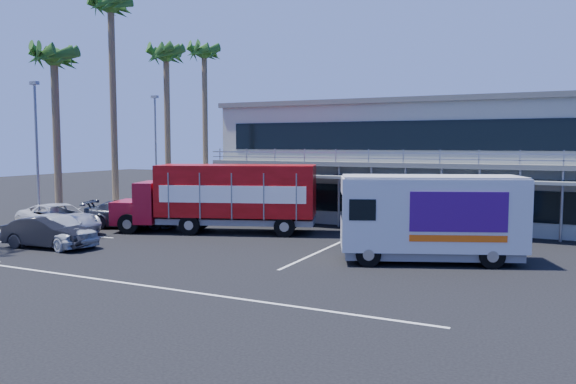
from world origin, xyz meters
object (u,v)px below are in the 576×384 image
at_px(white_van, 430,217).
at_px(red_truck, 223,195).
at_px(parked_car_a, 57,229).
at_px(parked_car_b, 49,232).

bearing_deg(white_van, red_truck, 144.56).
relative_size(red_truck, parked_car_a, 2.38).
relative_size(white_van, parked_car_b, 1.74).
xyz_separation_m(red_truck, parked_car_b, (-4.80, -7.25, -1.28)).
distance_m(white_van, parked_car_a, 16.84).
bearing_deg(white_van, parked_car_b, 173.42).
height_order(white_van, parked_car_b, white_van).
bearing_deg(parked_car_a, white_van, -64.16).
height_order(white_van, parked_car_a, white_van).
bearing_deg(white_van, parked_car_a, 171.78).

